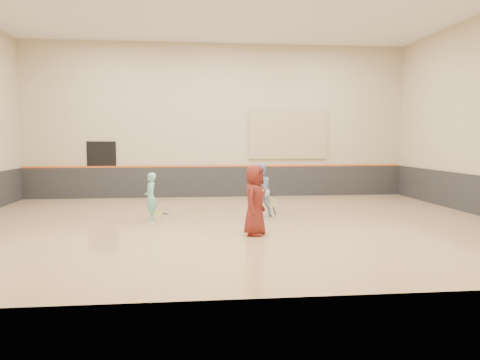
{
  "coord_description": "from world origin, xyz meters",
  "views": [
    {
      "loc": [
        -1.15,
        -12.47,
        2.28
      ],
      "look_at": [
        0.25,
        0.4,
        1.15
      ],
      "focal_mm": 35.0,
      "sensor_mm": 36.0,
      "label": 1
    }
  ],
  "objects": [
    {
      "name": "ball_in_hand",
      "position": [
        0.56,
        -1.65,
        1.08
      ],
      "size": [
        0.07,
        0.07,
        0.07
      ],
      "primitive_type": "sphere",
      "color": "#EBF138",
      "rests_on": "young_man"
    },
    {
      "name": "spare_racket",
      "position": [
        -2.14,
        2.05,
        0.02
      ],
      "size": [
        0.77,
        0.77,
        0.05
      ],
      "primitive_type": null,
      "color": "#A7D32E",
      "rests_on": "floor"
    },
    {
      "name": "room",
      "position": [
        0.0,
        0.0,
        0.81
      ],
      "size": [
        15.04,
        12.04,
        6.22
      ],
      "color": "tan",
      "rests_on": "ground"
    },
    {
      "name": "accent_stripe",
      "position": [
        0.0,
        5.96,
        1.22
      ],
      "size": [
        14.9,
        0.03,
        0.06
      ],
      "primitive_type": "cube",
      "color": "#D85914",
      "rests_on": "wall_back"
    },
    {
      "name": "acoustic_panel",
      "position": [
        2.8,
        5.95,
        2.5
      ],
      "size": [
        3.2,
        0.08,
        2.0
      ],
      "primitive_type": "cube",
      "color": "tan",
      "rests_on": "wall_back"
    },
    {
      "name": "ball_under_racket",
      "position": [
        0.64,
        -0.48,
        0.03
      ],
      "size": [
        0.07,
        0.07,
        0.07
      ],
      "primitive_type": "sphere",
      "color": "#C5D531",
      "rests_on": "floor"
    },
    {
      "name": "doorway",
      "position": [
        -4.5,
        5.98,
        1.1
      ],
      "size": [
        1.1,
        0.05,
        2.2
      ],
      "primitive_type": "cube",
      "color": "black",
      "rests_on": "floor"
    },
    {
      "name": "wainscot_back",
      "position": [
        0.0,
        5.97,
        0.6
      ],
      "size": [
        14.9,
        0.04,
        1.2
      ],
      "primitive_type": "cube",
      "color": "#232326",
      "rests_on": "floor"
    },
    {
      "name": "held_racket",
      "position": [
        1.23,
        0.93,
        0.46
      ],
      "size": [
        0.51,
        0.51,
        0.6
      ],
      "primitive_type": null,
      "color": "#92B928",
      "rests_on": "instructor"
    },
    {
      "name": "instructor",
      "position": [
        0.92,
        1.1,
        0.79
      ],
      "size": [
        0.92,
        0.81,
        1.57
      ],
      "primitive_type": "imported",
      "rotation": [
        0.0,
        0.0,
        3.47
      ],
      "color": "#98BBEC",
      "rests_on": "floor"
    },
    {
      "name": "ball_beside_spare",
      "position": [
        -1.0,
        1.53,
        0.03
      ],
      "size": [
        0.07,
        0.07,
        0.07
      ],
      "primitive_type": "sphere",
      "color": "#CAD732",
      "rests_on": "floor"
    },
    {
      "name": "girl",
      "position": [
        -2.23,
        0.69,
        0.68
      ],
      "size": [
        0.38,
        0.53,
        1.35
      ],
      "primitive_type": "imported",
      "rotation": [
        0.0,
        0.0,
        -1.46
      ],
      "color": "#79D3C0",
      "rests_on": "floor"
    },
    {
      "name": "young_man",
      "position": [
        0.39,
        -1.57,
        0.84
      ],
      "size": [
        0.84,
        0.97,
        1.68
      ],
      "primitive_type": "imported",
      "rotation": [
        0.0,
        0.0,
        1.12
      ],
      "color": "maroon",
      "rests_on": "floor"
    }
  ]
}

